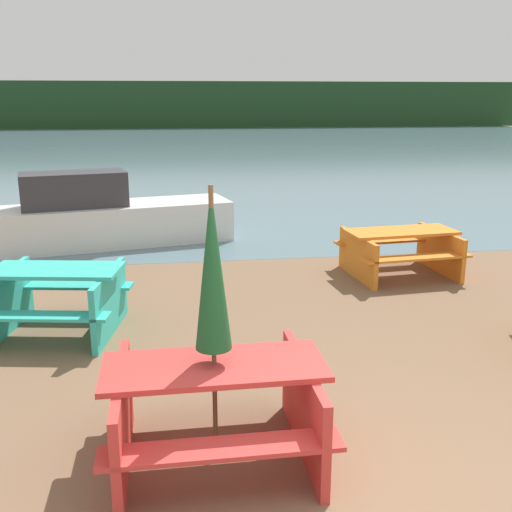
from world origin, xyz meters
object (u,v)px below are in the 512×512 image
object	(u,v)px
umbrella_darkgreen	(212,271)
picnic_table_teal	(57,295)
picnic_table_red	(215,403)
picnic_table_orange	(400,248)
boat	(110,217)

from	to	relation	value
umbrella_darkgreen	picnic_table_teal	bearing A→B (deg)	120.14
picnic_table_teal	umbrella_darkgreen	size ratio (longest dim) A/B	0.80
picnic_table_red	picnic_table_teal	xyz separation A→B (m)	(-1.66, 2.85, -0.01)
picnic_table_orange	picnic_table_red	bearing A→B (deg)	-125.58
umbrella_darkgreen	picnic_table_red	bearing A→B (deg)	0.00
picnic_table_orange	boat	xyz separation A→B (m)	(-4.72, 2.76, 0.09)
picnic_table_teal	picnic_table_orange	size ratio (longest dim) A/B	0.95
picnic_table_orange	boat	distance (m)	5.47
umbrella_darkgreen	boat	size ratio (longest dim) A/B	0.49
picnic_table_teal	boat	world-z (taller)	boat
picnic_table_teal	boat	bearing A→B (deg)	87.36
boat	picnic_table_teal	bearing A→B (deg)	-105.00
picnic_table_teal	boat	distance (m)	4.48
umbrella_darkgreen	picnic_table_orange	bearing A→B (deg)	54.42
picnic_table_teal	boat	size ratio (longest dim) A/B	0.39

